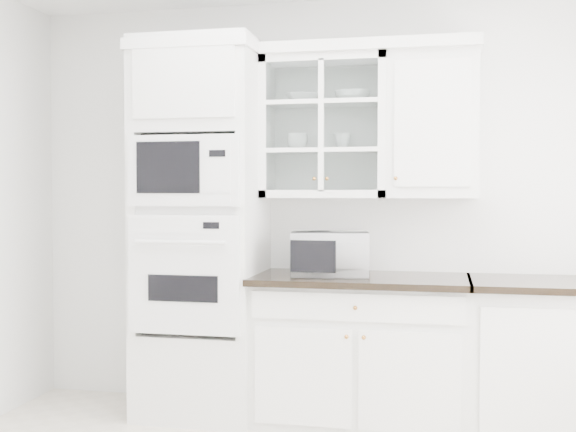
# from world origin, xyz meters

# --- Properties ---
(room_shell) EXTENTS (4.00, 3.50, 2.70)m
(room_shell) POSITION_xyz_m (0.00, 0.43, 1.78)
(room_shell) COLOR white
(room_shell) RESTS_ON ground
(oven_column) EXTENTS (0.76, 0.68, 2.40)m
(oven_column) POSITION_xyz_m (-0.75, 1.42, 1.20)
(oven_column) COLOR white
(oven_column) RESTS_ON ground
(base_cabinet_run) EXTENTS (1.32, 0.67, 0.92)m
(base_cabinet_run) POSITION_xyz_m (0.28, 1.45, 0.46)
(base_cabinet_run) COLOR white
(base_cabinet_run) RESTS_ON ground
(extra_base_cabinet) EXTENTS (0.72, 0.67, 0.92)m
(extra_base_cabinet) POSITION_xyz_m (1.28, 1.45, 0.46)
(extra_base_cabinet) COLOR white
(extra_base_cabinet) RESTS_ON ground
(upper_cabinet_glass) EXTENTS (0.80, 0.33, 0.90)m
(upper_cabinet_glass) POSITION_xyz_m (0.03, 1.58, 1.85)
(upper_cabinet_glass) COLOR white
(upper_cabinet_glass) RESTS_ON room_shell
(upper_cabinet_solid) EXTENTS (0.55, 0.33, 0.90)m
(upper_cabinet_solid) POSITION_xyz_m (0.71, 1.58, 1.85)
(upper_cabinet_solid) COLOR white
(upper_cabinet_solid) RESTS_ON room_shell
(crown_molding) EXTENTS (2.14, 0.38, 0.07)m
(crown_molding) POSITION_xyz_m (-0.07, 1.56, 2.33)
(crown_molding) COLOR white
(crown_molding) RESTS_ON room_shell
(countertop_microwave) EXTENTS (0.53, 0.46, 0.27)m
(countertop_microwave) POSITION_xyz_m (0.08, 1.42, 1.06)
(countertop_microwave) COLOR white
(countertop_microwave) RESTS_ON base_cabinet_run
(bowl_a) EXTENTS (0.29, 0.29, 0.06)m
(bowl_a) POSITION_xyz_m (-0.11, 1.57, 2.04)
(bowl_a) COLOR white
(bowl_a) RESTS_ON upper_cabinet_glass
(bowl_b) EXTENTS (0.25, 0.25, 0.07)m
(bowl_b) POSITION_xyz_m (0.20, 1.59, 2.04)
(bowl_b) COLOR white
(bowl_b) RESTS_ON upper_cabinet_glass
(cup_a) EXTENTS (0.15, 0.15, 0.10)m
(cup_a) POSITION_xyz_m (-0.15, 1.58, 1.76)
(cup_a) COLOR white
(cup_a) RESTS_ON upper_cabinet_glass
(cup_b) EXTENTS (0.12, 0.12, 0.10)m
(cup_b) POSITION_xyz_m (0.14, 1.59, 1.76)
(cup_b) COLOR white
(cup_b) RESTS_ON upper_cabinet_glass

